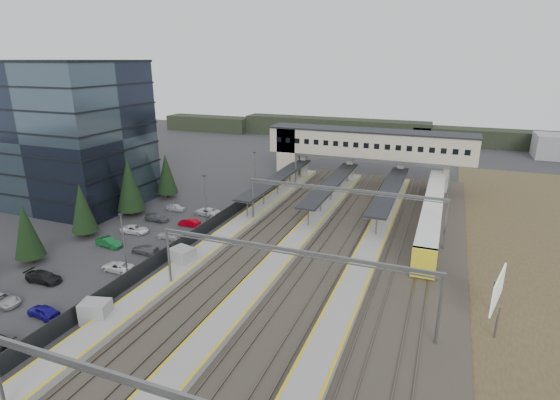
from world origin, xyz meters
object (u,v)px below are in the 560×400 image
at_px(footbridge, 355,145).
at_px(billboard, 498,291).
at_px(office_building, 66,134).
at_px(relay_cabin_far, 182,257).
at_px(train, 432,212).
at_px(relay_cabin_near, 96,312).

distance_m(footbridge, billboard, 50.33).
xyz_separation_m(office_building, footbridge, (43.70, 30.00, -4.26)).
xyz_separation_m(relay_cabin_far, footbridge, (11.48, 44.95, 6.71)).
bearing_deg(train, office_building, -169.13).
relative_size(relay_cabin_far, footbridge, 0.08).
relative_size(office_building, footbridge, 0.60).
bearing_deg(relay_cabin_far, billboard, 0.94).
relative_size(office_building, billboard, 4.07).
distance_m(office_building, relay_cabin_far, 37.17).
bearing_deg(footbridge, billboard, -62.26).
bearing_deg(billboard, footbridge, 117.74).
xyz_separation_m(footbridge, billboard, (23.34, -44.37, -4.42)).
bearing_deg(billboard, relay_cabin_far, -179.06).
relative_size(relay_cabin_near, relay_cabin_far, 0.99).
relative_size(relay_cabin_far, billboard, 0.52).
bearing_deg(relay_cabin_near, relay_cabin_far, 85.02).
bearing_deg(footbridge, relay_cabin_near, -102.25).
bearing_deg(billboard, office_building, 167.90).
xyz_separation_m(office_building, relay_cabin_far, (32.22, -14.95, -10.97)).
height_order(relay_cabin_near, train, train).
height_order(office_building, train, office_building).
xyz_separation_m(relay_cabin_near, relay_cabin_far, (1.15, 13.23, 0.11)).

